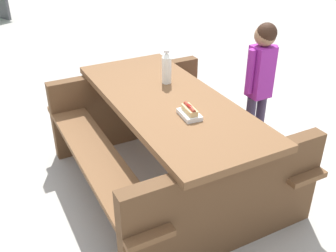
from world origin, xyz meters
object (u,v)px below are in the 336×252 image
picnic_table (168,135)px  hotdog_tray (190,112)px  soda_bottle (167,68)px  child_in_coat (261,72)px

picnic_table → hotdog_tray: bearing=7.1°
picnic_table → soda_bottle: 0.52m
soda_bottle → hotdog_tray: 0.59m
hotdog_tray → picnic_table: bearing=-172.9°
picnic_table → soda_bottle: (-0.27, 0.09, 0.43)m
picnic_table → child_in_coat: bearing=104.2°
child_in_coat → hotdog_tray: bearing=-58.5°
soda_bottle → child_in_coat: (0.04, 0.82, -0.13)m
soda_bottle → hotdog_tray: size_ratio=1.44×
picnic_table → hotdog_tray: (0.30, 0.04, 0.34)m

